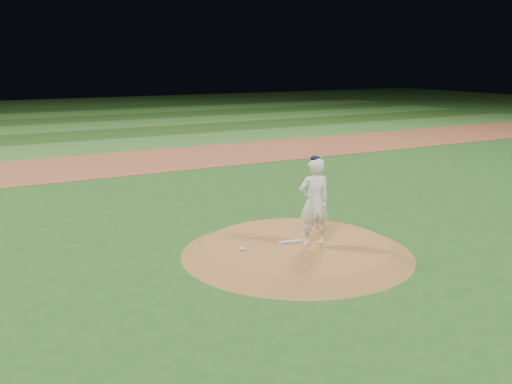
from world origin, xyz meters
name	(u,v)px	position (x,y,z in m)	size (l,w,h in m)	color
ground	(297,253)	(0.00, 0.00, 0.00)	(120.00, 120.00, 0.00)	#224E19
infield_dirt_band	(126,163)	(0.00, 14.00, 0.01)	(70.00, 6.00, 0.02)	brown
outfield_stripe_0	(96,147)	(0.00, 19.50, 0.01)	(70.00, 5.00, 0.02)	#356725
outfield_stripe_1	(75,136)	(0.00, 24.50, 0.01)	(70.00, 5.00, 0.02)	#224616
outfield_stripe_2	(59,128)	(0.00, 29.50, 0.01)	(70.00, 5.00, 0.02)	#366B26
outfield_stripe_3	(47,121)	(0.00, 34.50, 0.01)	(70.00, 5.00, 0.02)	#224B18
outfield_stripe_4	(36,115)	(0.00, 39.50, 0.01)	(70.00, 5.00, 0.02)	#386826
outfield_stripe_5	(27,111)	(0.00, 44.50, 0.01)	(70.00, 5.00, 0.02)	#1D4315
pitchers_mound	(297,248)	(0.00, 0.00, 0.12)	(5.50, 5.50, 0.25)	#99602F
pitching_rubber	(290,241)	(-0.08, 0.18, 0.26)	(0.55, 0.14, 0.03)	white
rosin_bag	(242,249)	(-1.36, 0.21, 0.28)	(0.13, 0.13, 0.07)	silver
pitcher_on_mound	(314,202)	(0.27, -0.28, 1.30)	(0.84, 0.63, 2.14)	white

